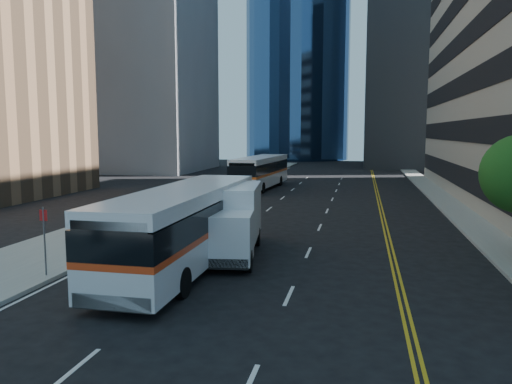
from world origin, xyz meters
TOP-DOWN VIEW (x-y plane):
  - ground at (0.00, 0.00)m, footprint 160.00×160.00m
  - sidewalk_west at (-10.50, 25.00)m, footprint 5.00×90.00m
  - sidewalk_east at (9.00, 25.00)m, footprint 2.00×90.00m
  - midrise_west at (-28.00, 52.00)m, footprint 18.00×18.00m
  - bus_front at (-4.01, 4.71)m, footprint 2.72×12.15m
  - bus_rear at (-6.60, 32.23)m, footprint 3.38×11.83m
  - box_truck at (-2.68, 6.73)m, footprint 2.95×6.45m

SIDE VIEW (x-z plane):
  - ground at x=0.00m, z-range 0.00..0.00m
  - sidewalk_west at x=-10.50m, z-range 0.00..0.15m
  - sidewalk_east at x=9.00m, z-range 0.00..0.15m
  - box_truck at x=-2.68m, z-range 0.09..3.06m
  - bus_rear at x=-6.60m, z-range 0.14..3.15m
  - bus_front at x=-4.01m, z-range 0.14..3.27m
  - midrise_west at x=-28.00m, z-range 0.00..35.00m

